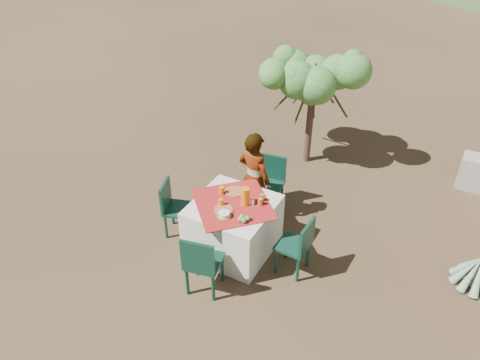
# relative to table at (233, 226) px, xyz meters

# --- Properties ---
(ground) EXTENTS (160.00, 160.00, 0.00)m
(ground) POSITION_rel_table_xyz_m (0.16, -0.28, -0.38)
(ground) COLOR #342217
(ground) RESTS_ON ground
(table) EXTENTS (1.30, 1.30, 0.76)m
(table) POSITION_rel_table_xyz_m (0.00, 0.00, 0.00)
(table) COLOR beige
(table) RESTS_ON ground
(chair_far) EXTENTS (0.43, 0.43, 0.83)m
(chair_far) POSITION_rel_table_xyz_m (0.03, 1.11, 0.08)
(chair_far) COLOR #0B2E21
(chair_far) RESTS_ON ground
(chair_near) EXTENTS (0.49, 0.49, 0.89)m
(chair_near) POSITION_rel_table_xyz_m (0.06, -0.87, 0.12)
(chair_near) COLOR #0B2E21
(chair_near) RESTS_ON ground
(chair_left) EXTENTS (0.49, 0.49, 0.83)m
(chair_left) POSITION_rel_table_xyz_m (-0.89, -0.10, 0.08)
(chair_left) COLOR #0B2E21
(chair_left) RESTS_ON ground
(chair_right) EXTENTS (0.40, 0.40, 0.83)m
(chair_right) POSITION_rel_table_xyz_m (0.93, 0.01, 0.08)
(chair_right) COLOR #0B2E21
(chair_right) RESTS_ON ground
(person) EXTENTS (0.58, 0.44, 1.44)m
(person) POSITION_rel_table_xyz_m (-0.06, 0.70, 0.34)
(person) COLOR #8C6651
(person) RESTS_ON ground
(shrub_tree) EXTENTS (1.55, 1.52, 1.82)m
(shrub_tree) POSITION_rel_table_xyz_m (0.09, 2.64, 1.06)
(shrub_tree) COLOR #4A3125
(shrub_tree) RESTS_ON ground
(agave) EXTENTS (0.62, 0.62, 0.66)m
(agave) POSITION_rel_table_xyz_m (2.99, 0.88, -0.16)
(agave) COLOR gray
(agave) RESTS_ON ground
(plate_far) EXTENTS (0.26, 0.26, 0.01)m
(plate_far) POSITION_rel_table_xyz_m (-0.11, 0.24, 0.39)
(plate_far) COLOR brown
(plate_far) RESTS_ON table
(plate_near) EXTENTS (0.25, 0.25, 0.01)m
(plate_near) POSITION_rel_table_xyz_m (-0.04, -0.18, 0.39)
(plate_near) COLOR brown
(plate_near) RESTS_ON table
(glass_far) EXTENTS (0.06, 0.06, 0.10)m
(glass_far) POSITION_rel_table_xyz_m (-0.24, 0.12, 0.43)
(glass_far) COLOR orange
(glass_far) RESTS_ON table
(glass_near) EXTENTS (0.06, 0.06, 0.10)m
(glass_near) POSITION_rel_table_xyz_m (-0.12, -0.10, 0.43)
(glass_near) COLOR orange
(glass_near) RESTS_ON table
(juice_pitcher) EXTENTS (0.11, 0.11, 0.25)m
(juice_pitcher) POSITION_rel_table_xyz_m (0.14, 0.07, 0.51)
(juice_pitcher) COLOR orange
(juice_pitcher) RESTS_ON table
(bowl_plate) EXTENTS (0.18, 0.18, 0.01)m
(bowl_plate) POSITION_rel_table_xyz_m (0.03, -0.28, 0.39)
(bowl_plate) COLOR brown
(bowl_plate) RESTS_ON table
(white_bowl) EXTENTS (0.15, 0.15, 0.05)m
(white_bowl) POSITION_rel_table_xyz_m (0.03, -0.28, 0.42)
(white_bowl) COLOR silver
(white_bowl) RESTS_ON bowl_plate
(jar_left) EXTENTS (0.06, 0.06, 0.10)m
(jar_left) POSITION_rel_table_xyz_m (0.32, 0.15, 0.43)
(jar_left) COLOR #BE6A21
(jar_left) RESTS_ON table
(jar_right) EXTENTS (0.06, 0.06, 0.09)m
(jar_right) POSITION_rel_table_xyz_m (0.29, 0.24, 0.43)
(jar_right) COLOR #BE6A21
(jar_right) RESTS_ON table
(napkin_holder) EXTENTS (0.07, 0.05, 0.08)m
(napkin_holder) POSITION_rel_table_xyz_m (0.22, 0.10, 0.42)
(napkin_holder) COLOR silver
(napkin_holder) RESTS_ON table
(fruit_cluster) EXTENTS (0.14, 0.13, 0.07)m
(fruit_cluster) POSITION_rel_table_xyz_m (0.28, -0.24, 0.42)
(fruit_cluster) COLOR #5A8C33
(fruit_cluster) RESTS_ON table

